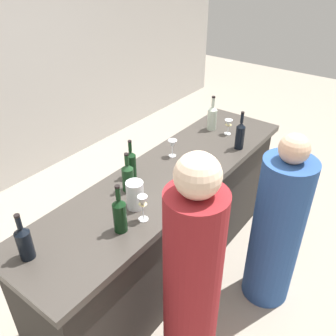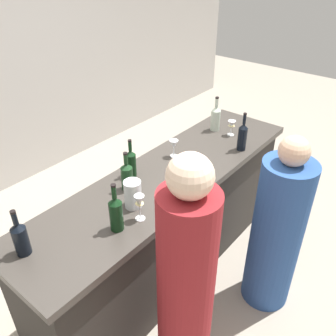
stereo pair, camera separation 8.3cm
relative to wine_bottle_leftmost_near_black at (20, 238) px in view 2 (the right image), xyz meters
name	(u,v)px [view 2 (the right image)]	position (x,y,z in m)	size (l,w,h in m)	color
ground_plane	(168,267)	(1.08, -0.11, -1.07)	(12.00, 12.00, 0.00)	#9E9384
bar_counter	(168,224)	(1.08, -0.11, -0.58)	(2.48, 0.65, 0.96)	#2A2723
wine_bottle_leftmost_near_black	(20,238)	(0.00, 0.00, 0.00)	(0.08, 0.08, 0.28)	black
wine_bottle_second_left_dark_green	(116,213)	(0.45, -0.25, 0.01)	(0.08, 0.08, 0.31)	black
wine_bottle_center_olive_green	(127,176)	(0.77, -0.01, 0.00)	(0.08, 0.08, 0.28)	#193D1E
wine_bottle_second_right_dark_green	(131,162)	(0.90, 0.08, 0.00)	(0.07, 0.07, 0.28)	black
wine_bottle_rightmost_near_black	(242,136)	(1.73, -0.34, 0.01)	(0.07, 0.07, 0.31)	black
wine_bottle_far_right_clear_pale	(216,118)	(1.89, 0.02, 0.01)	(0.08, 0.08, 0.30)	#B7C6B2
wine_glass_near_left	(139,203)	(0.60, -0.29, 0.01)	(0.06, 0.06, 0.17)	white
wine_glass_near_center	(196,164)	(1.19, -0.28, -0.01)	(0.06, 0.06, 0.14)	white
wine_glass_near_right	(232,125)	(1.89, -0.14, -0.02)	(0.07, 0.07, 0.13)	white
wine_glass_far_left	(174,145)	(1.30, 0.02, -0.01)	(0.07, 0.07, 0.14)	white
water_pitcher	(133,194)	(0.66, -0.17, -0.02)	(0.11, 0.11, 0.18)	silver
person_left_guest	(276,233)	(1.35, -0.87, -0.43)	(0.43, 0.43, 1.40)	#284C8C
person_center_guest	(186,291)	(0.47, -0.73, -0.30)	(0.35, 0.35, 1.62)	maroon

